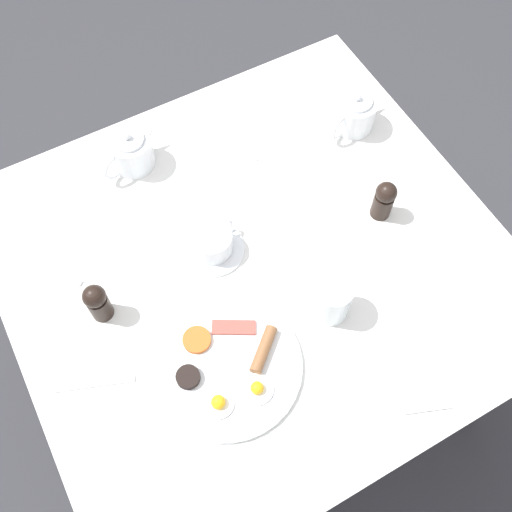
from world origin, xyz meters
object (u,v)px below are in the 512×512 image
object	(u,v)px
teapot_near	(131,152)
water_glass_tall	(332,299)
teacup_with_saucer_left	(213,244)
fork_by_plate	(485,313)
pepper_grinder	(384,200)
teapot_far	(354,113)
breakfast_plate	(227,366)
knife_by_plate	(247,129)
napkin_folded	(419,377)
spoon_for_tea	(50,270)
salt_grinder	(97,302)
fork_spare	(93,384)

from	to	relation	value
teapot_near	water_glass_tall	size ratio (longest dim) A/B	1.64
teacup_with_saucer_left	fork_by_plate	distance (m)	0.61
pepper_grinder	fork_by_plate	world-z (taller)	pepper_grinder
teapot_far	breakfast_plate	bearing A→B (deg)	-164.06
knife_by_plate	teacup_with_saucer_left	bearing A→B (deg)	-130.66
teapot_near	teacup_with_saucer_left	bearing A→B (deg)	-101.95
teacup_with_saucer_left	napkin_folded	distance (m)	0.53
fork_by_plate	spoon_for_tea	bearing A→B (deg)	145.00
teacup_with_saucer_left	spoon_for_tea	distance (m)	0.37
breakfast_plate	pepper_grinder	distance (m)	0.52
napkin_folded	spoon_for_tea	distance (m)	0.84
water_glass_tall	pepper_grinder	world-z (taller)	pepper_grinder
water_glass_tall	breakfast_plate	bearing A→B (deg)	-178.07
salt_grinder	fork_spare	world-z (taller)	salt_grinder
teacup_with_saucer_left	napkin_folded	size ratio (longest dim) A/B	0.87
pepper_grinder	napkin_folded	world-z (taller)	pepper_grinder
teapot_far	napkin_folded	distance (m)	0.67
breakfast_plate	spoon_for_tea	size ratio (longest dim) A/B	2.18
pepper_grinder	knife_by_plate	size ratio (longest dim) A/B	0.55
napkin_folded	breakfast_plate	bearing A→B (deg)	147.87
fork_spare	pepper_grinder	bearing A→B (deg)	4.66
water_glass_tall	spoon_for_tea	distance (m)	0.63
teapot_near	fork_by_plate	distance (m)	0.89
water_glass_tall	fork_by_plate	size ratio (longest dim) A/B	0.67
teapot_near	pepper_grinder	world-z (taller)	teapot_near
pepper_grinder	water_glass_tall	bearing A→B (deg)	-147.20
salt_grinder	fork_spare	xyz separation A→B (m)	(-0.08, -0.14, -0.05)
pepper_grinder	spoon_for_tea	xyz separation A→B (m)	(-0.74, 0.23, -0.05)
napkin_folded	teapot_far	bearing A→B (deg)	68.71
pepper_grinder	napkin_folded	distance (m)	0.41
water_glass_tall	fork_by_plate	xyz separation A→B (m)	(0.29, -0.17, -0.05)
water_glass_tall	spoon_for_tea	size ratio (longest dim) A/B	0.74
knife_by_plate	fork_by_plate	bearing A→B (deg)	-73.13
teapot_near	salt_grinder	bearing A→B (deg)	-145.94
pepper_grinder	fork_by_plate	size ratio (longest dim) A/B	0.69
water_glass_tall	napkin_folded	size ratio (longest dim) A/B	0.65
breakfast_plate	knife_by_plate	xyz separation A→B (m)	(0.33, 0.53, -0.01)
teapot_far	fork_by_plate	size ratio (longest dim) A/B	1.11
teapot_far	fork_by_plate	bearing A→B (deg)	-113.11
fork_by_plate	water_glass_tall	bearing A→B (deg)	149.64
fork_by_plate	spoon_for_tea	xyz separation A→B (m)	(-0.79, 0.55, -0.00)
teacup_with_saucer_left	fork_spare	distance (m)	0.39
teapot_near	salt_grinder	xyz separation A→B (m)	(-0.22, -0.34, 0.01)
breakfast_plate	teapot_far	size ratio (longest dim) A/B	1.76
pepper_grinder	spoon_for_tea	distance (m)	0.77
breakfast_plate	fork_spare	xyz separation A→B (m)	(-0.26, 0.10, -0.01)
teapot_near	breakfast_plate	bearing A→B (deg)	-116.98
fork_spare	spoon_for_tea	bearing A→B (deg)	87.75
salt_grinder	spoon_for_tea	bearing A→B (deg)	113.42
spoon_for_tea	salt_grinder	bearing A→B (deg)	-66.58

